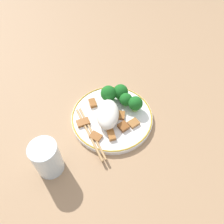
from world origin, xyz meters
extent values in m
plane|color=#9E7A56|center=(0.00, 0.00, 0.00)|extent=(3.00, 3.00, 0.00)
cylinder|color=white|center=(0.00, 0.00, 0.01)|extent=(0.26, 0.26, 0.02)
torus|color=#B28C26|center=(0.00, 0.00, 0.02)|extent=(0.26, 0.26, 0.00)
ellipsoid|color=white|center=(0.01, -0.01, 0.04)|extent=(0.11, 0.07, 0.05)
cylinder|color=#7FB756|center=(-0.03, 0.07, 0.02)|extent=(0.02, 0.02, 0.02)
sphere|color=#19601E|center=(-0.03, 0.07, 0.05)|extent=(0.05, 0.05, 0.05)
cylinder|color=#7FB756|center=(-0.05, 0.04, 0.02)|extent=(0.01, 0.01, 0.01)
sphere|color=#19601E|center=(-0.05, 0.04, 0.05)|extent=(0.04, 0.04, 0.04)
cylinder|color=#7FB756|center=(-0.08, 0.03, 0.02)|extent=(0.02, 0.02, 0.01)
sphere|color=#19601E|center=(-0.08, 0.03, 0.05)|extent=(0.05, 0.05, 0.05)
cylinder|color=#7FB756|center=(-0.07, -0.01, 0.02)|extent=(0.02, 0.02, 0.01)
sphere|color=#19601E|center=(-0.07, -0.01, 0.05)|extent=(0.05, 0.05, 0.05)
cube|color=#9E6633|center=(0.03, 0.07, 0.02)|extent=(0.04, 0.04, 0.01)
cube|color=brown|center=(0.03, -0.09, 0.02)|extent=(0.04, 0.05, 0.01)
cube|color=#995B28|center=(0.07, 0.00, 0.02)|extent=(0.04, 0.03, 0.01)
cube|color=brown|center=(0.04, 0.04, 0.02)|extent=(0.04, 0.04, 0.01)
cube|color=#995B28|center=(0.00, 0.03, 0.02)|extent=(0.03, 0.03, 0.01)
cube|color=brown|center=(-0.05, -0.07, 0.02)|extent=(0.04, 0.03, 0.01)
cube|color=brown|center=(0.08, -0.05, 0.02)|extent=(0.04, 0.04, 0.01)
cylinder|color=#AD8451|center=(0.07, -0.07, 0.02)|extent=(0.18, 0.10, 0.01)
cylinder|color=#AD8451|center=(0.07, -0.06, 0.02)|extent=(0.18, 0.10, 0.01)
cylinder|color=silver|center=(0.17, -0.16, 0.06)|extent=(0.07, 0.07, 0.11)
camera|label=1|loc=(0.42, 0.02, 0.58)|focal=35.00mm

